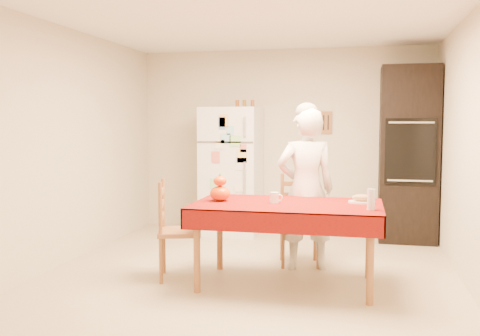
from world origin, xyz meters
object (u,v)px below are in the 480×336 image
(coffee_mug, at_px, (274,198))
(wine_glass, at_px, (371,199))
(chair_far, at_px, (299,216))
(seated_woman, at_px, (306,189))
(pumpkin_lower, at_px, (220,193))
(bread_plate, at_px, (362,202))
(chair_left, at_px, (173,226))
(refrigerator, at_px, (232,171))
(dining_table, at_px, (287,211))
(oven_cabinet, at_px, (408,154))

(coffee_mug, height_order, wine_glass, wine_glass)
(chair_far, xyz_separation_m, seated_woman, (0.09, -0.20, 0.31))
(seated_woman, bearing_deg, pumpkin_lower, 22.24)
(pumpkin_lower, bearing_deg, bread_plate, 6.66)
(chair_left, xyz_separation_m, bread_plate, (1.76, 0.17, 0.26))
(bread_plate, bearing_deg, chair_far, 134.49)
(seated_woman, xyz_separation_m, coffee_mug, (-0.23, -0.63, -0.01))
(refrigerator, relative_size, dining_table, 1.00)
(oven_cabinet, xyz_separation_m, pumpkin_lower, (-1.87, -2.21, -0.27))
(chair_far, bearing_deg, refrigerator, 117.98)
(wine_glass, bearing_deg, coffee_mug, 167.44)
(dining_table, relative_size, chair_far, 1.79)
(refrigerator, xyz_separation_m, oven_cabinet, (2.28, 0.05, 0.25))
(pumpkin_lower, bearing_deg, coffee_mug, -2.60)
(oven_cabinet, xyz_separation_m, dining_table, (-1.23, -2.22, -0.41))
(oven_cabinet, relative_size, chair_far, 2.32)
(refrigerator, xyz_separation_m, chair_left, (-0.05, -2.19, -0.34))
(coffee_mug, bearing_deg, oven_cabinet, 58.88)
(wine_glass, xyz_separation_m, bread_plate, (-0.08, 0.37, -0.08))
(oven_cabinet, height_order, chair_left, oven_cabinet)
(coffee_mug, bearing_deg, bread_plate, 12.66)
(dining_table, xyz_separation_m, wine_glass, (0.74, -0.21, 0.16))
(chair_left, relative_size, coffee_mug, 9.50)
(bread_plate, bearing_deg, chair_left, -174.34)
(dining_table, height_order, coffee_mug, coffee_mug)
(wine_glass, height_order, bread_plate, wine_glass)
(oven_cabinet, relative_size, dining_table, 1.29)
(dining_table, relative_size, pumpkin_lower, 8.96)
(chair_far, xyz_separation_m, bread_plate, (0.64, -0.65, 0.26))
(oven_cabinet, height_order, wine_glass, oven_cabinet)
(chair_left, bearing_deg, bread_plate, -101.02)
(bread_plate, bearing_deg, oven_cabinet, 74.55)
(seated_woman, xyz_separation_m, bread_plate, (0.55, -0.45, -0.05))
(chair_far, relative_size, chair_left, 1.00)
(seated_woman, relative_size, bread_plate, 6.83)
(pumpkin_lower, relative_size, bread_plate, 0.79)
(dining_table, bearing_deg, seated_woman, 79.77)
(refrigerator, distance_m, dining_table, 2.42)
(refrigerator, height_order, wine_glass, refrigerator)
(pumpkin_lower, distance_m, bread_plate, 1.31)
(seated_woman, bearing_deg, coffee_mug, 53.42)
(coffee_mug, relative_size, pumpkin_lower, 0.53)
(wine_glass, bearing_deg, pumpkin_lower, 171.14)
(chair_far, height_order, pumpkin_lower, chair_far)
(wine_glass, bearing_deg, seated_woman, 127.64)
(oven_cabinet, distance_m, bread_plate, 2.16)
(oven_cabinet, bearing_deg, refrigerator, -178.82)
(chair_far, bearing_deg, oven_cabinet, 39.03)
(oven_cabinet, xyz_separation_m, seated_woman, (-1.12, -1.61, -0.28))
(dining_table, xyz_separation_m, coffee_mug, (-0.12, -0.02, 0.12))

